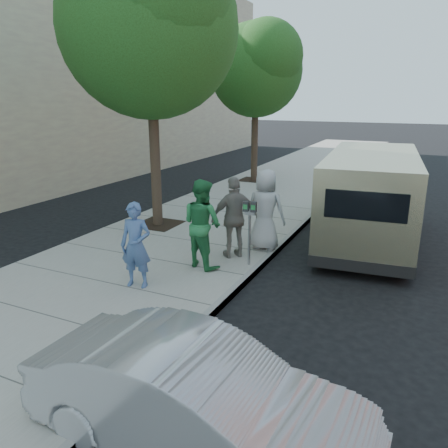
{
  "coord_description": "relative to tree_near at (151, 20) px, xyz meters",
  "views": [
    {
      "loc": [
        4.54,
        -7.73,
        3.7
      ],
      "look_at": [
        0.8,
        0.28,
        1.1
      ],
      "focal_mm": 35.0,
      "sensor_mm": 36.0,
      "label": 1
    }
  ],
  "objects": [
    {
      "name": "tree_near",
      "position": [
        0.0,
        0.0,
        0.0
      ],
      "size": [
        4.62,
        4.6,
        7.53
      ],
      "color": "black",
      "rests_on": "sidewalk"
    },
    {
      "name": "curb_face",
      "position": [
        3.69,
        -2.4,
        -5.47
      ],
      "size": [
        0.12,
        60.0,
        0.16
      ],
      "primitive_type": "cube",
      "color": "gray",
      "rests_on": "ground"
    },
    {
      "name": "tree_far",
      "position": [
        -0.0,
        7.6,
        -0.66
      ],
      "size": [
        3.92,
        3.8,
        6.49
      ],
      "color": "black",
      "rests_on": "sidewalk"
    },
    {
      "name": "sidewalk",
      "position": [
        1.25,
        -2.4,
        -5.47
      ],
      "size": [
        5.0,
        60.0,
        0.15
      ],
      "primitive_type": "cube",
      "color": "gray",
      "rests_on": "ground"
    },
    {
      "name": "person_green_shirt",
      "position": [
        2.62,
        -2.3,
        -4.44
      ],
      "size": [
        1.11,
        0.99,
        1.91
      ],
      "primitive_type": "imported",
      "rotation": [
        0.0,
        0.0,
        2.81
      ],
      "color": "#287C42",
      "rests_on": "sidewalk"
    },
    {
      "name": "ground",
      "position": [
        2.25,
        -2.4,
        -5.55
      ],
      "size": [
        120.0,
        120.0,
        0.0
      ],
      "primitive_type": "plane",
      "color": "black",
      "rests_on": "ground"
    },
    {
      "name": "sedan",
      "position": [
        4.89,
        -6.75,
        -4.92
      ],
      "size": [
        3.84,
        1.43,
        1.25
      ],
      "primitive_type": "imported",
      "rotation": [
        0.0,
        0.0,
        1.54
      ],
      "color": "#A9ABB0",
      "rests_on": "ground"
    },
    {
      "name": "parking_meter",
      "position": [
        3.5,
        -1.81,
        -4.37
      ],
      "size": [
        0.3,
        0.13,
        1.42
      ],
      "rotation": [
        0.0,
        0.0,
        0.11
      ],
      "color": "gray",
      "rests_on": "sidewalk"
    },
    {
      "name": "person_gray_shirt",
      "position": [
        3.45,
        -0.68,
        -4.43
      ],
      "size": [
        0.94,
        0.61,
        1.93
      ],
      "primitive_type": "imported",
      "rotation": [
        0.0,
        0.0,
        3.14
      ],
      "color": "#AFAFB1",
      "rests_on": "sidewalk"
    },
    {
      "name": "person_striped_polo",
      "position": [
        3.01,
        -1.48,
        -4.47
      ],
      "size": [
        1.1,
        1.08,
        1.85
      ],
      "primitive_type": "imported",
      "rotation": [
        0.0,
        0.0,
        3.9
      ],
      "color": "gray",
      "rests_on": "sidewalk"
    },
    {
      "name": "person_officer",
      "position": [
        1.97,
        -3.76,
        -4.57
      ],
      "size": [
        0.67,
        0.52,
        1.66
      ],
      "primitive_type": "imported",
      "rotation": [
        0.0,
        0.0,
        0.21
      ],
      "color": "#48669A",
      "rests_on": "sidewalk"
    },
    {
      "name": "van",
      "position": [
        5.54,
        1.5,
        -4.32
      ],
      "size": [
        2.59,
        6.39,
        2.32
      ],
      "rotation": [
        0.0,
        0.0,
        0.09
      ],
      "color": "beige",
      "rests_on": "ground"
    }
  ]
}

